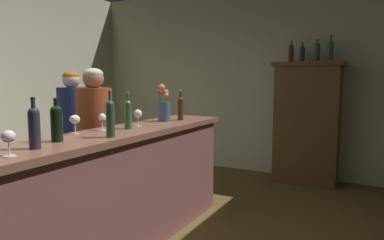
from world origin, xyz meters
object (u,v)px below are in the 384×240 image
wine_bottle_chardonnay (128,113)px  flower_arrangement (164,107)px  wine_bottle_merlot (57,122)px  display_bottle_midright (330,50)px  display_cabinet (307,121)px  patron_in_navy (95,139)px  wine_glass_front (138,114)px  wine_bottle_rose (34,126)px  wine_bottle_pinot (180,107)px  wine_glass_mid (102,119)px  bar_counter (108,196)px  patron_by_cabinet (73,128)px  display_bottle_midleft (302,53)px  wine_glass_spare (75,120)px  display_bottle_center (317,51)px  wine_glass_rear (8,138)px  display_bottle_left (291,52)px  wine_bottle_malbec (110,117)px

wine_bottle_chardonnay → flower_arrangement: 0.62m
wine_bottle_merlot → display_bottle_midright: bearing=69.1°
display_cabinet → patron_in_navy: bearing=-123.7°
wine_glass_front → display_bottle_midright: size_ratio=0.44×
wine_bottle_merlot → wine_bottle_rose: size_ratio=0.94×
wine_bottle_pinot → wine_glass_front: (-0.10, -0.60, -0.02)m
wine_bottle_pinot → wine_bottle_chardonnay: bearing=-94.4°
wine_bottle_chardonnay → wine_glass_mid: bearing=-129.7°
wine_glass_mid → flower_arrangement: 0.79m
bar_counter → display_cabinet: size_ratio=1.80×
bar_counter → wine_glass_front: size_ratio=20.08×
display_cabinet → patron_by_cabinet: 3.15m
wine_glass_front → display_bottle_midleft: size_ratio=0.56×
bar_counter → wine_glass_spare: size_ratio=20.59×
patron_by_cabinet → wine_glass_front: bearing=16.4°
flower_arrangement → display_bottle_midright: size_ratio=1.09×
display_bottle_center → display_bottle_midright: 0.17m
display_cabinet → wine_bottle_rose: bearing=-104.6°
wine_glass_mid → display_bottle_midleft: (1.05, 2.85, 0.70)m
wine_glass_spare → flower_arrangement: 1.05m
wine_bottle_rose → wine_glass_front: (-0.10, 1.15, -0.03)m
wine_bottle_chardonnay → wine_glass_spare: 0.46m
wine_glass_rear → patron_in_navy: (-0.74, 1.41, -0.28)m
display_bottle_left → patron_by_cabinet: bearing=-138.1°
wine_bottle_malbec → wine_glass_front: size_ratio=2.23×
bar_counter → wine_bottle_malbec: wine_bottle_malbec is taller
wine_bottle_pinot → wine_glass_front: wine_bottle_pinot is taller
bar_counter → wine_bottle_pinot: wine_bottle_pinot is taller
wine_bottle_pinot → display_bottle_midright: bearing=57.3°
wine_bottle_rose → flower_arrangement: flower_arrangement is taller
wine_bottle_rose → display_bottle_midleft: size_ratio=1.15×
bar_counter → wine_bottle_malbec: 0.70m
flower_arrangement → display_bottle_midright: display_bottle_midright is taller
wine_bottle_rose → display_bottle_left: (0.70, 3.64, 0.67)m
wine_bottle_malbec → wine_glass_mid: 0.39m
wine_bottle_rose → display_bottle_center: display_bottle_center is taller
wine_glass_rear → display_bottle_center: size_ratio=0.48×
display_bottle_midleft → patron_in_navy: display_bottle_midleft is taller
wine_glass_rear → display_bottle_midleft: (0.79, 3.85, 0.69)m
display_bottle_center → display_bottle_midright: (0.17, 0.00, 0.01)m
display_bottle_midright → patron_by_cabinet: size_ratio=0.22×
wine_bottle_malbec → wine_bottle_pinot: size_ratio=1.07×
wine_glass_front → flower_arrangement: size_ratio=0.40×
flower_arrangement → wine_glass_rear: bearing=-85.0°
wine_bottle_malbec → wine_bottle_chardonnay: bearing=112.4°
wine_glass_mid → wine_bottle_malbec: bearing=-38.3°
wine_glass_mid → flower_arrangement: (0.10, 0.79, 0.05)m
wine_bottle_merlot → display_bottle_center: (1.13, 3.41, 0.67)m
display_bottle_midright → wine_glass_front: bearing=-117.7°
wine_bottle_malbec → wine_glass_mid: (-0.31, 0.24, -0.06)m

